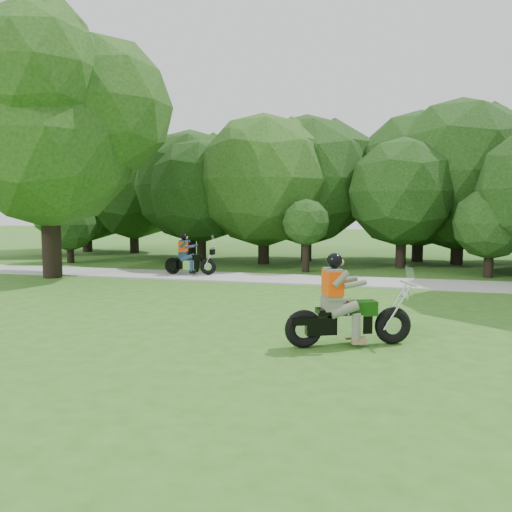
# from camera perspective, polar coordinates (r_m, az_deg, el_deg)

# --- Properties ---
(ground) EXTENTS (100.00, 100.00, 0.00)m
(ground) POSITION_cam_1_polar(r_m,az_deg,el_deg) (9.70, 6.47, -9.84)
(ground) COLOR #325C1A
(ground) RESTS_ON ground
(walkway) EXTENTS (60.00, 2.20, 0.06)m
(walkway) POSITION_cam_1_polar(r_m,az_deg,el_deg) (17.50, 10.07, -2.85)
(walkway) COLOR #A7A7A2
(walkway) RESTS_ON ground
(tree_line) EXTENTS (41.11, 11.92, 7.63)m
(tree_line) POSITION_cam_1_polar(r_m,az_deg,el_deg) (23.87, 13.59, 8.09)
(tree_line) COLOR black
(tree_line) RESTS_ON ground
(big_tree_west) EXTENTS (8.64, 6.56, 9.96)m
(big_tree_west) POSITION_cam_1_polar(r_m,az_deg,el_deg) (20.22, -22.29, 14.24)
(big_tree_west) COLOR black
(big_tree_west) RESTS_ON ground
(chopper_motorcycle) EXTENTS (2.36, 1.32, 1.75)m
(chopper_motorcycle) POSITION_cam_1_polar(r_m,az_deg,el_deg) (9.41, 9.90, -6.33)
(chopper_motorcycle) COLOR black
(chopper_motorcycle) RESTS_ON ground
(touring_motorcycle) EXTENTS (2.02, 0.66, 1.54)m
(touring_motorcycle) POSITION_cam_1_polar(r_m,az_deg,el_deg) (18.88, -7.90, -0.41)
(touring_motorcycle) COLOR black
(touring_motorcycle) RESTS_ON walkway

